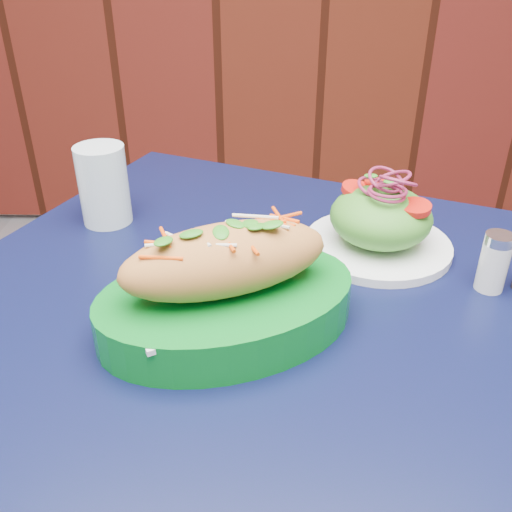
{
  "coord_description": "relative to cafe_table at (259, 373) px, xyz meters",
  "views": [
    {
      "loc": [
        0.2,
        0.74,
        1.13
      ],
      "look_at": [
        0.18,
        1.29,
        0.81
      ],
      "focal_mm": 40.0,
      "sensor_mm": 36.0,
      "label": 1
    }
  ],
  "objects": [
    {
      "name": "salad_plate",
      "position": [
        0.16,
        0.15,
        0.13
      ],
      "size": [
        0.2,
        0.2,
        0.11
      ],
      "rotation": [
        0.0,
        0.0,
        0.37
      ],
      "color": "white",
      "rests_on": "cafe_table"
    },
    {
      "name": "salt_shaker",
      "position": [
        0.28,
        0.06,
        0.12
      ],
      "size": [
        0.03,
        0.03,
        0.07
      ],
      "color": "white",
      "rests_on": "cafe_table"
    },
    {
      "name": "cafe_table",
      "position": [
        0.0,
        0.0,
        0.0
      ],
      "size": [
        1.04,
        1.04,
        0.75
      ],
      "rotation": [
        0.0,
        0.0,
        -0.39
      ],
      "color": "black",
      "rests_on": "ground"
    },
    {
      "name": "banh_mi_basket",
      "position": [
        -0.03,
        -0.02,
        0.14
      ],
      "size": [
        0.33,
        0.28,
        0.13
      ],
      "rotation": [
        0.0,
        0.0,
        0.39
      ],
      "color": "#07701E",
      "rests_on": "cafe_table"
    },
    {
      "name": "water_glass",
      "position": [
        -0.23,
        0.23,
        0.14
      ],
      "size": [
        0.07,
        0.07,
        0.11
      ],
      "primitive_type": "cylinder",
      "color": "silver",
      "rests_on": "cafe_table"
    }
  ]
}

